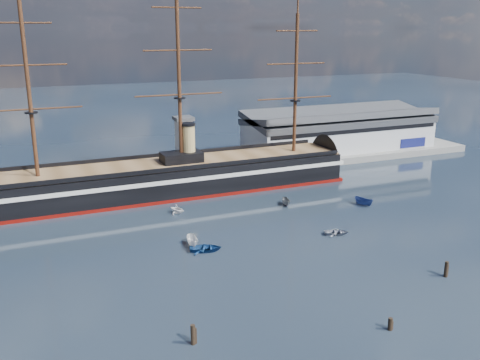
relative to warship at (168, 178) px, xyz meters
name	(u,v)px	position (x,y,z in m)	size (l,w,h in m)	color
ground	(217,215)	(5.50, -20.00, -4.04)	(600.00, 600.00, 0.00)	black
quay	(205,172)	(15.50, 16.00, -4.04)	(180.00, 18.00, 2.00)	slate
warehouse	(339,130)	(63.50, 20.00, 3.95)	(63.00, 21.00, 11.60)	#B7BABC
quay_tower	(184,143)	(8.50, 13.00, 5.72)	(5.00, 5.00, 15.00)	silver
warship	(168,178)	(0.00, 0.00, 0.00)	(112.92, 16.77, 53.94)	black
motorboat_a	(193,246)	(-4.99, -34.92, -4.04)	(5.87, 2.15, 2.35)	silver
motorboat_b	(206,251)	(-3.50, -38.13, -4.04)	(3.74, 1.49, 1.74)	navy
motorboat_c	(286,205)	(22.87, -20.31, -4.04)	(5.04, 1.85, 2.02)	slate
motorboat_d	(177,213)	(-2.33, -15.62, -4.04)	(6.31, 2.73, 2.31)	white
motorboat_e	(337,235)	(23.65, -40.64, -4.04)	(3.13, 1.25, 1.46)	gray
motorboat_f	(363,205)	(39.62, -27.47, -4.04)	(5.85, 2.14, 2.34)	navy
piling_near_left	(193,344)	(-15.23, -66.33, -4.04)	(0.64, 0.64, 3.55)	black
piling_near_mid	(390,330)	(10.89, -73.69, -4.04)	(0.64, 0.64, 2.52)	black
piling_near_right	(445,277)	(29.98, -63.98, -4.04)	(0.64, 0.64, 3.45)	black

